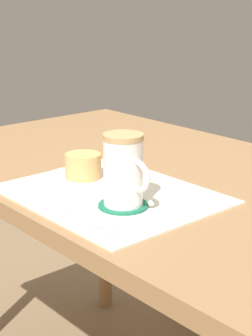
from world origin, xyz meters
TOP-DOWN VIEW (x-y plane):
  - dining_table at (0.00, 0.00)m, footprint 1.26×0.75m
  - placemat at (0.08, -0.18)m, footprint 0.42×0.34m
  - pastry_plate at (-0.01, -0.19)m, footprint 0.18×0.18m
  - pastry at (-0.01, -0.19)m, footprint 0.08×0.08m
  - coffee_coaster at (0.15, -0.21)m, footprint 0.10×0.10m
  - coffee_mug at (0.15, -0.21)m, footprint 0.11×0.08m
  - teaspoon at (0.17, -0.31)m, footprint 0.13×0.02m

SIDE VIEW (x-z plane):
  - dining_table at x=0.00m, z-range 0.29..1.04m
  - placemat at x=0.08m, z-range 0.75..0.75m
  - coffee_coaster at x=0.15m, z-range 0.75..0.76m
  - teaspoon at x=0.17m, z-range 0.75..0.76m
  - pastry_plate at x=-0.01m, z-range 0.75..0.76m
  - pastry at x=-0.01m, z-range 0.76..0.82m
  - coffee_mug at x=0.15m, z-range 0.76..0.90m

